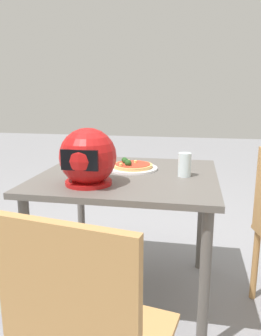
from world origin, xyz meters
The scene contains 6 objects.
ground_plane centered at (0.00, 0.00, 0.00)m, with size 14.00×14.00×0.00m, color gray.
dining_table centered at (0.00, 0.00, 0.65)m, with size 0.96×0.91×0.74m.
pizza_plate centered at (-0.01, -0.11, 0.75)m, with size 0.29×0.29×0.01m, color white.
pizza centered at (0.00, -0.11, 0.77)m, with size 0.23×0.23×0.05m.
motorcycle_helmet centered at (0.15, 0.24, 0.88)m, with size 0.28×0.28×0.28m.
drinking_glass centered at (-0.31, 0.00, 0.81)m, with size 0.07×0.07×0.13m, color silver.
Camera 1 is at (-0.35, 1.76, 1.19)m, focal length 35.82 mm.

